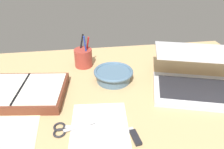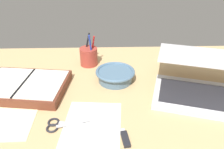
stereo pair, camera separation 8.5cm
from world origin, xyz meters
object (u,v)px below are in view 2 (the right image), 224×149
Objects in this scene: bowl at (115,75)px; scissors at (58,125)px; laptop at (201,82)px; planner at (25,86)px; pen_cup at (89,56)px.

bowl reaches higher than scissors.
planner is (-69.26, 4.18, -3.33)cm from laptop.
bowl is at bearing 50.87° from scissors.
laptop is 3.01× the size of scissors.
laptop is 1.21× the size of planner.
laptop is 69.47cm from planner.
laptop is 2.67× the size of pen_cup.
scissors is at bearing -43.55° from planner.
pen_cup is 43.04cm from scissors.
laptop reaches higher than planner.
pen_cup is at bearing 48.68° from planner.
scissors is (-52.42, -16.54, -4.89)cm from laptop.
pen_cup reaches higher than scissors.
scissors is at bearing -145.52° from laptop.
bowl is 1.19× the size of scissors.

